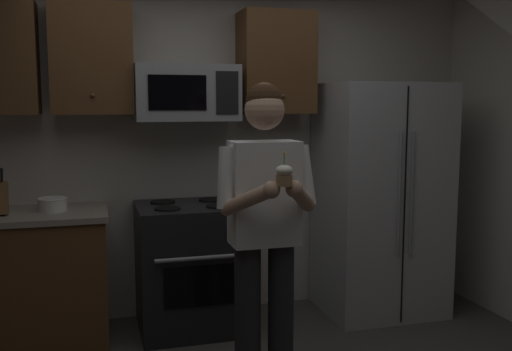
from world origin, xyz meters
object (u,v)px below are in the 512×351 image
bowl_large_white (53,204)px  cupcake (284,175)px  microwave (186,93)px  person (265,221)px  refrigerator (380,199)px  oven_range (191,267)px

bowl_large_white → cupcake: size_ratio=1.13×
microwave → person: size_ratio=0.42×
refrigerator → cupcake: (-1.25, -1.33, 0.39)m
refrigerator → person: (-1.25, -1.00, 0.10)m
microwave → refrigerator: (1.50, -0.16, -0.82)m
oven_range → microwave: 1.26m
bowl_large_white → oven_range: bearing=-1.4°
microwave → bowl_large_white: (-0.94, -0.10, -0.75)m
oven_range → person: 1.19m
refrigerator → person: bearing=-141.4°
oven_range → microwave: microwave is taller
oven_range → person: (0.25, -1.04, 0.53)m
microwave → refrigerator: microwave is taller
refrigerator → person: 1.61m
person → oven_range: bearing=103.4°
refrigerator → cupcake: 1.87m
microwave → bowl_large_white: microwave is taller
oven_range → bowl_large_white: bearing=178.6°
oven_range → microwave: bearing=90.0°
oven_range → person: size_ratio=0.53×
bowl_large_white → cupcake: cupcake is taller
bowl_large_white → refrigerator: bearing=-1.5°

